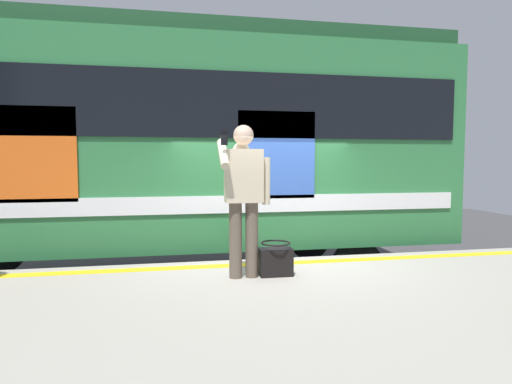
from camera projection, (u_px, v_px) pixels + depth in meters
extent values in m
plane|color=#3D3D3F|center=(270.00, 329.00, 5.77)|extent=(24.66, 24.66, 0.00)
cube|color=#9E998E|center=(329.00, 375.00, 3.57)|extent=(16.44, 4.42, 0.96)
cube|color=yellow|center=(275.00, 263.00, 5.40)|extent=(16.11, 0.16, 0.01)
cube|color=slate|center=(253.00, 295.00, 6.98)|extent=(21.37, 0.08, 0.16)
cube|color=slate|center=(239.00, 272.00, 8.38)|extent=(21.37, 0.08, 0.16)
cube|color=#2D723F|center=(163.00, 147.00, 7.24)|extent=(9.12, 2.99, 3.04)
cube|color=#1B4426|center=(161.00, 47.00, 7.13)|extent=(8.94, 2.75, 0.24)
cube|color=black|center=(160.00, 103.00, 5.73)|extent=(8.67, 0.03, 0.90)
cube|color=silver|center=(161.00, 206.00, 5.83)|extent=(8.67, 0.03, 0.24)
cube|color=#3359B2|center=(277.00, 155.00, 6.08)|extent=(1.10, 0.02, 1.22)
cube|color=#D85919|center=(31.00, 154.00, 5.47)|extent=(1.10, 0.02, 1.22)
cylinder|color=black|center=(1.00, 251.00, 7.99)|extent=(0.84, 0.12, 0.84)
cylinder|color=black|center=(357.00, 267.00, 6.77)|extent=(0.84, 0.12, 0.84)
cylinder|color=black|center=(309.00, 240.00, 9.11)|extent=(0.84, 0.12, 0.84)
cylinder|color=brown|center=(252.00, 240.00, 4.77)|extent=(0.14, 0.14, 0.83)
cylinder|color=brown|center=(236.00, 240.00, 4.74)|extent=(0.14, 0.14, 0.83)
cube|color=beige|center=(244.00, 176.00, 4.70)|extent=(0.40, 0.24, 0.57)
sphere|color=beige|center=(241.00, 151.00, 4.84)|extent=(0.20, 0.20, 0.20)
sphere|color=beige|center=(243.00, 135.00, 4.67)|extent=(0.22, 0.22, 0.22)
cylinder|color=beige|center=(266.00, 181.00, 4.75)|extent=(0.09, 0.09, 0.52)
cylinder|color=beige|center=(223.00, 154.00, 4.56)|extent=(0.09, 0.42, 0.33)
cube|color=black|center=(224.00, 138.00, 4.45)|extent=(0.07, 0.02, 0.15)
cube|color=black|center=(276.00, 262.00, 4.84)|extent=(0.37, 0.19, 0.31)
torus|color=black|center=(276.00, 243.00, 4.82)|extent=(0.33, 0.33, 0.02)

